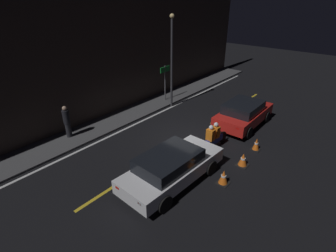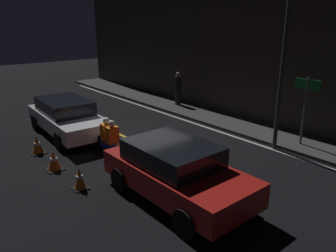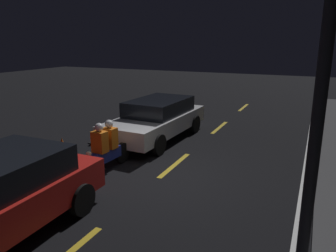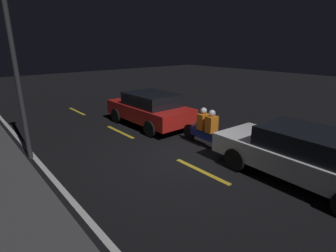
% 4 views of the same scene
% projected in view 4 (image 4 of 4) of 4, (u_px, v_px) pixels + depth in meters
% --- Properties ---
extents(ground_plane, '(56.00, 56.00, 0.00)m').
position_uv_depth(ground_plane, '(178.00, 160.00, 8.09)').
color(ground_plane, black).
extents(raised_curb, '(28.00, 1.97, 0.10)m').
position_uv_depth(raised_curb, '(9.00, 219.00, 5.26)').
color(raised_curb, '#424244').
rests_on(raised_curb, ground).
extents(lane_dash_c, '(2.00, 0.14, 0.01)m').
position_uv_depth(lane_dash_c, '(202.00, 171.00, 7.36)').
color(lane_dash_c, gold).
rests_on(lane_dash_c, ground).
extents(lane_dash_d, '(2.00, 0.14, 0.01)m').
position_uv_depth(lane_dash_d, '(120.00, 132.00, 10.65)').
color(lane_dash_d, gold).
rests_on(lane_dash_d, ground).
extents(lane_dash_e, '(2.00, 0.14, 0.01)m').
position_uv_depth(lane_dash_e, '(77.00, 111.00, 13.93)').
color(lane_dash_e, gold).
rests_on(lane_dash_e, ground).
extents(lane_solid_kerb, '(25.20, 0.14, 0.01)m').
position_uv_depth(lane_solid_kerb, '(70.00, 199.00, 6.04)').
color(lane_solid_kerb, silver).
rests_on(lane_solid_kerb, ground).
extents(sedan_white, '(4.63, 2.07, 1.40)m').
position_uv_depth(sedan_white, '(306.00, 155.00, 6.60)').
color(sedan_white, silver).
rests_on(sedan_white, ground).
extents(taxi_red, '(4.09, 2.02, 1.45)m').
position_uv_depth(taxi_red, '(150.00, 108.00, 11.29)').
color(taxi_red, red).
rests_on(taxi_red, ground).
extents(motorcycle, '(2.22, 0.41, 1.36)m').
position_uv_depth(motorcycle, '(206.00, 129.00, 8.96)').
color(motorcycle, black).
rests_on(motorcycle, ground).
extents(traffic_cone_near, '(0.48, 0.48, 0.62)m').
position_uv_depth(traffic_cone_near, '(286.00, 143.00, 8.65)').
color(traffic_cone_near, black).
rests_on(traffic_cone_near, ground).
extents(traffic_cone_mid, '(0.50, 0.50, 0.61)m').
position_uv_depth(traffic_cone_mid, '(244.00, 131.00, 9.88)').
color(traffic_cone_mid, black).
rests_on(traffic_cone_mid, ground).
extents(traffic_cone_far, '(0.41, 0.41, 0.62)m').
position_uv_depth(traffic_cone_far, '(210.00, 122.00, 11.00)').
color(traffic_cone_far, black).
rests_on(traffic_cone_far, ground).
extents(street_lamp, '(0.28, 0.28, 5.76)m').
position_uv_depth(street_lamp, '(13.00, 51.00, 7.24)').
color(street_lamp, '#333338').
rests_on(street_lamp, ground).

